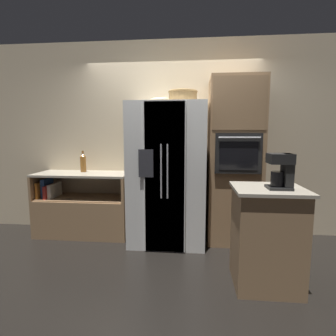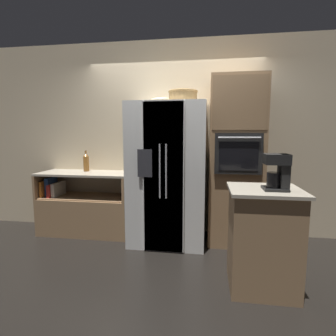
# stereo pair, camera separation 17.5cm
# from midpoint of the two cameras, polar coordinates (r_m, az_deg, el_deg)

# --- Properties ---
(ground_plane) EXTENTS (20.00, 20.00, 0.00)m
(ground_plane) POSITION_cam_midpoint_polar(r_m,az_deg,el_deg) (3.74, -1.13, -15.68)
(ground_plane) COLOR black
(wall_back) EXTENTS (12.00, 0.06, 2.80)m
(wall_back) POSITION_cam_midpoint_polar(r_m,az_deg,el_deg) (3.91, -0.37, 6.42)
(wall_back) COLOR beige
(wall_back) RESTS_ON ground_plane
(counter_left) EXTENTS (1.34, 0.56, 0.91)m
(counter_left) POSITION_cam_midpoint_polar(r_m,az_deg,el_deg) (4.12, -19.10, -9.04)
(counter_left) COLOR #93704C
(counter_left) RESTS_ON ground_plane
(refrigerator) EXTENTS (0.99, 0.82, 1.86)m
(refrigerator) POSITION_cam_midpoint_polar(r_m,az_deg,el_deg) (3.53, -1.48, -1.32)
(refrigerator) COLOR silver
(refrigerator) RESTS_ON ground_plane
(wall_oven) EXTENTS (0.69, 0.65, 2.19)m
(wall_oven) POSITION_cam_midpoint_polar(r_m,az_deg,el_deg) (3.61, 12.87, 1.39)
(wall_oven) COLOR #93704C
(wall_oven) RESTS_ON ground_plane
(island_counter) EXTENTS (0.65, 0.60, 0.97)m
(island_counter) POSITION_cam_midpoint_polar(r_m,az_deg,el_deg) (2.74, 18.86, -13.96)
(island_counter) COLOR #93704C
(island_counter) RESTS_ON ground_plane
(wicker_basket) EXTENTS (0.38, 0.38, 0.15)m
(wicker_basket) POSITION_cam_midpoint_polar(r_m,az_deg,el_deg) (3.45, 1.76, 15.36)
(wicker_basket) COLOR tan
(wicker_basket) RESTS_ON refrigerator
(fruit_bowl) EXTENTS (0.31, 0.31, 0.08)m
(fruit_bowl) POSITION_cam_midpoint_polar(r_m,az_deg,el_deg) (3.56, -2.95, 14.46)
(fruit_bowl) COLOR beige
(fruit_bowl) RESTS_ON refrigerator
(bottle_tall) EXTENTS (0.08, 0.08, 0.31)m
(bottle_tall) POSITION_cam_midpoint_polar(r_m,az_deg,el_deg) (4.08, -19.17, 1.12)
(bottle_tall) COLOR brown
(bottle_tall) RESTS_ON counter_left
(coffee_maker) EXTENTS (0.21, 0.20, 0.32)m
(coffee_maker) POSITION_cam_midpoint_polar(r_m,az_deg,el_deg) (2.55, 21.82, -0.37)
(coffee_maker) COLOR black
(coffee_maker) RESTS_ON island_counter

